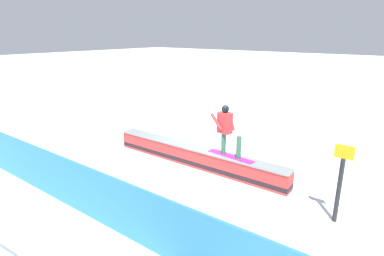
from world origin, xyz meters
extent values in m
plane|color=white|center=(0.00, 0.00, 0.00)|extent=(120.00, 120.00, 0.00)
cube|color=red|center=(0.00, 0.00, 0.29)|extent=(6.26, 0.60, 0.58)
cube|color=black|center=(0.00, 0.00, 0.14)|extent=(6.27, 0.61, 0.14)
cube|color=gray|center=(0.00, 0.00, 0.60)|extent=(6.26, 0.66, 0.04)
cube|color=#BC2693|center=(-1.29, -0.03, 0.63)|extent=(1.54, 0.38, 0.01)
cylinder|color=#35694D|center=(-1.02, -0.05, 0.96)|extent=(0.15, 0.15, 0.66)
cylinder|color=#35694D|center=(-1.56, -0.01, 0.96)|extent=(0.15, 0.15, 0.66)
cube|color=#EE3335|center=(-1.04, -0.05, 1.60)|extent=(0.42, 0.27, 0.61)
sphere|color=black|center=(-1.04, -0.05, 2.02)|extent=(0.22, 0.22, 0.22)
cylinder|color=#EE3335|center=(-0.85, 0.10, 1.63)|extent=(0.44, 0.12, 0.47)
cylinder|color=#EE3335|center=(-1.16, -0.21, 1.63)|extent=(0.29, 0.11, 0.55)
cube|color=#3282DD|center=(0.00, 3.84, 0.64)|extent=(12.30, 0.38, 1.27)
cylinder|color=#262628|center=(-4.40, 0.53, 0.77)|extent=(0.10, 0.10, 1.53)
cube|color=yellow|center=(-4.40, 0.53, 1.68)|extent=(0.40, 0.04, 0.30)
camera|label=1|loc=(-5.69, 7.41, 4.11)|focal=29.38mm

